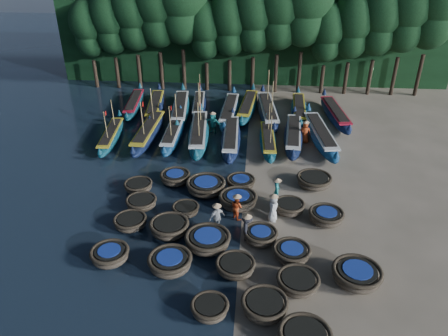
# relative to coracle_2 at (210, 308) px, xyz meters

# --- Properties ---
(ground) EXTENTS (120.00, 120.00, 0.00)m
(ground) POSITION_rel_coracle_2_xyz_m (1.10, 9.14, -0.39)
(ground) COLOR gray
(ground) RESTS_ON ground
(foliage_wall) EXTENTS (40.00, 3.00, 10.00)m
(foliage_wall) POSITION_rel_coracle_2_xyz_m (1.10, 32.64, 4.61)
(foliage_wall) COLOR black
(foliage_wall) RESTS_ON ground
(coracle_2) EXTENTS (1.89, 1.89, 0.69)m
(coracle_2) POSITION_rel_coracle_2_xyz_m (0.00, 0.00, 0.00)
(coracle_2) COLOR #4D4130
(coracle_2) RESTS_ON ground
(coracle_3) EXTENTS (2.12, 2.12, 0.77)m
(coracle_3) POSITION_rel_coracle_2_xyz_m (2.38, 0.30, 0.05)
(coracle_3) COLOR #4D4130
(coracle_3) RESTS_ON ground
(coracle_5) EXTENTS (2.00, 2.00, 0.76)m
(coracle_5) POSITION_rel_coracle_2_xyz_m (-5.39, 3.03, 0.05)
(coracle_5) COLOR #4D4130
(coracle_5) RESTS_ON ground
(coracle_6) EXTENTS (2.69, 2.69, 0.83)m
(coracle_6) POSITION_rel_coracle_2_xyz_m (-2.25, 2.69, 0.08)
(coracle_6) COLOR #4D4130
(coracle_6) RESTS_ON ground
(coracle_7) EXTENTS (2.19, 2.19, 0.64)m
(coracle_7) POSITION_rel_coracle_2_xyz_m (0.97, 2.78, -0.03)
(coracle_7) COLOR #4D4130
(coracle_7) RESTS_ON ground
(coracle_8) EXTENTS (2.39, 2.39, 0.71)m
(coracle_8) POSITION_rel_coracle_2_xyz_m (3.95, 1.89, 0.01)
(coracle_8) COLOR #4D4130
(coracle_8) RESTS_ON ground
(coracle_9) EXTENTS (3.00, 3.00, 0.81)m
(coracle_9) POSITION_rel_coracle_2_xyz_m (6.76, 2.54, 0.07)
(coracle_9) COLOR #4D4130
(coracle_9) RESTS_ON ground
(coracle_10) EXTENTS (2.02, 2.02, 0.66)m
(coracle_10) POSITION_rel_coracle_2_xyz_m (-5.12, 5.91, -0.02)
(coracle_10) COLOR #4D4130
(coracle_10) RESTS_ON ground
(coracle_11) EXTENTS (2.69, 2.69, 0.82)m
(coracle_11) POSITION_rel_coracle_2_xyz_m (-2.81, 5.48, 0.08)
(coracle_11) COLOR #4D4130
(coracle_11) RESTS_ON ground
(coracle_12) EXTENTS (2.85, 2.85, 0.82)m
(coracle_12) POSITION_rel_coracle_2_xyz_m (-0.58, 4.51, 0.08)
(coracle_12) COLOR #4D4130
(coracle_12) RESTS_ON ground
(coracle_13) EXTENTS (2.23, 2.23, 0.72)m
(coracle_13) POSITION_rel_coracle_2_xyz_m (2.18, 5.21, 0.02)
(coracle_13) COLOR #4D4130
(coracle_13) RESTS_ON ground
(coracle_14) EXTENTS (2.35, 2.35, 0.69)m
(coracle_14) POSITION_rel_coracle_2_xyz_m (3.78, 4.00, 0.00)
(coracle_14) COLOR #4D4130
(coracle_14) RESTS_ON ground
(coracle_15) EXTENTS (2.22, 2.22, 0.65)m
(coracle_15) POSITION_rel_coracle_2_xyz_m (-4.98, 7.88, -0.03)
(coracle_15) COLOR #4D4130
(coracle_15) RESTS_ON ground
(coracle_16) EXTENTS (1.91, 1.91, 0.64)m
(coracle_16) POSITION_rel_coracle_2_xyz_m (-2.21, 7.37, -0.03)
(coracle_16) COLOR #4D4130
(coracle_16) RESTS_ON ground
(coracle_17) EXTENTS (2.63, 2.63, 0.84)m
(coracle_17) POSITION_rel_coracle_2_xyz_m (0.81, 8.43, 0.09)
(coracle_17) COLOR #4D4130
(coracle_17) RESTS_ON ground
(coracle_18) EXTENTS (1.84, 1.84, 0.74)m
(coracle_18) POSITION_rel_coracle_2_xyz_m (3.87, 8.01, 0.03)
(coracle_18) COLOR #4D4130
(coracle_18) RESTS_ON ground
(coracle_19) EXTENTS (2.26, 2.26, 0.75)m
(coracle_19) POSITION_rel_coracle_2_xyz_m (5.91, 7.25, 0.04)
(coracle_19) COLOR #4D4130
(coracle_19) RESTS_ON ground
(coracle_20) EXTENTS (1.91, 1.91, 0.63)m
(coracle_20) POSITION_rel_coracle_2_xyz_m (-5.63, 9.72, -0.03)
(coracle_20) COLOR #4D4130
(coracle_20) RESTS_ON ground
(coracle_21) EXTENTS (2.20, 2.20, 0.75)m
(coracle_21) POSITION_rel_coracle_2_xyz_m (-3.44, 10.85, 0.04)
(coracle_21) COLOR #4D4130
(coracle_21) RESTS_ON ground
(coracle_22) EXTENTS (2.53, 2.53, 0.83)m
(coracle_22) POSITION_rel_coracle_2_xyz_m (-1.29, 9.85, 0.09)
(coracle_22) COLOR #4D4130
(coracle_22) RESTS_ON ground
(coracle_23) EXTENTS (2.03, 2.03, 0.66)m
(coracle_23) POSITION_rel_coracle_2_xyz_m (0.88, 10.68, -0.01)
(coracle_23) COLOR #4D4130
(coracle_23) RESTS_ON ground
(coracle_24) EXTENTS (2.38, 2.38, 0.76)m
(coracle_24) POSITION_rel_coracle_2_xyz_m (5.61, 11.16, 0.04)
(coracle_24) COLOR #4D4130
(coracle_24) RESTS_ON ground
(long_boat_1) EXTENTS (1.84, 7.25, 3.09)m
(long_boat_1) POSITION_rel_coracle_2_xyz_m (-9.53, 16.62, 0.10)
(long_boat_1) COLOR #0E4B53
(long_boat_1) RESTS_ON ground
(long_boat_2) EXTENTS (1.79, 8.78, 3.73)m
(long_boat_2) POSITION_rel_coracle_2_xyz_m (-6.72, 17.36, 0.20)
(long_boat_2) COLOR #0F1B39
(long_boat_2) RESTS_ON ground
(long_boat_3) EXTENTS (1.46, 8.01, 3.40)m
(long_boat_3) POSITION_rel_coracle_2_xyz_m (-4.74, 17.40, 0.15)
(long_boat_3) COLOR navy
(long_boat_3) RESTS_ON ground
(long_boat_4) EXTENTS (2.28, 8.95, 3.81)m
(long_boat_4) POSITION_rel_coracle_2_xyz_m (-2.73, 17.38, 0.21)
(long_boat_4) COLOR #0E4B53
(long_boat_4) RESTS_ON ground
(long_boat_5) EXTENTS (1.72, 8.42, 1.48)m
(long_boat_5) POSITION_rel_coracle_2_xyz_m (-0.16, 16.85, 0.17)
(long_boat_5) COLOR #0F1B39
(long_boat_5) RESTS_ON ground
(long_boat_6) EXTENTS (1.58, 7.28, 3.09)m
(long_boat_6) POSITION_rel_coracle_2_xyz_m (2.68, 16.77, 0.10)
(long_boat_6) COLOR #0E4B53
(long_boat_6) RESTS_ON ground
(long_boat_7) EXTENTS (2.07, 8.37, 1.48)m
(long_boat_7) POSITION_rel_coracle_2_xyz_m (4.66, 17.67, 0.17)
(long_boat_7) COLOR #0F1B39
(long_boat_7) RESTS_ON ground
(long_boat_8) EXTENTS (2.76, 9.10, 1.61)m
(long_boat_8) POSITION_rel_coracle_2_xyz_m (6.73, 17.78, 0.22)
(long_boat_8) COLOR navy
(long_boat_8) RESTS_ON ground
(long_boat_9) EXTENTS (2.00, 7.63, 1.35)m
(long_boat_9) POSITION_rel_coracle_2_xyz_m (-9.45, 23.39, 0.12)
(long_boat_9) COLOR #0E4B53
(long_boat_9) RESTS_ON ground
(long_boat_10) EXTENTS (2.32, 8.27, 1.46)m
(long_boat_10) POSITION_rel_coracle_2_xyz_m (-7.38, 22.80, 0.16)
(long_boat_10) COLOR #0F1B39
(long_boat_10) RESTS_ON ground
(long_boat_11) EXTENTS (2.48, 8.98, 1.59)m
(long_boat_11) POSITION_rel_coracle_2_xyz_m (-4.99, 22.28, 0.21)
(long_boat_11) COLOR #0E4B53
(long_boat_11) RESTS_ON ground
(long_boat_12) EXTENTS (1.86, 7.28, 3.10)m
(long_boat_12) POSITION_rel_coracle_2_xyz_m (-3.51, 23.53, 0.10)
(long_boat_12) COLOR #0F1B39
(long_boat_12) RESTS_ON ground
(long_boat_13) EXTENTS (1.83, 8.64, 1.52)m
(long_boat_13) POSITION_rel_coracle_2_xyz_m (-0.64, 22.17, 0.18)
(long_boat_13) COLOR navy
(long_boat_13) RESTS_ON ground
(long_boat_14) EXTENTS (2.26, 8.30, 1.47)m
(long_boat_14) POSITION_rel_coracle_2_xyz_m (0.93, 23.41, 0.16)
(long_boat_14) COLOR #0E4B53
(long_boat_14) RESTS_ON ground
(long_boat_15) EXTENTS (2.52, 9.11, 3.89)m
(long_boat_15) POSITION_rel_coracle_2_xyz_m (2.70, 22.35, 0.22)
(long_boat_15) COLOR #0F1B39
(long_boat_15) RESTS_ON ground
(long_boat_16) EXTENTS (1.72, 8.01, 1.41)m
(long_boat_16) POSITION_rel_coracle_2_xyz_m (5.48, 23.14, 0.14)
(long_boat_16) COLOR #0E4B53
(long_boat_16) RESTS_ON ground
(long_boat_17) EXTENTS (2.48, 8.34, 1.48)m
(long_boat_17) POSITION_rel_coracle_2_xyz_m (8.51, 22.31, 0.17)
(long_boat_17) COLOR #0F1B39
(long_boat_17) RESTS_ON ground
(fisherman_0) EXTENTS (0.67, 0.91, 1.90)m
(fisherman_0) POSITION_rel_coracle_2_xyz_m (2.87, 7.22, 0.51)
(fisherman_0) COLOR beige
(fisherman_0) RESTS_ON ground
(fisherman_1) EXTENTS (0.52, 0.59, 1.78)m
(fisherman_1) POSITION_rel_coracle_2_xyz_m (3.13, 9.16, 0.51)
(fisherman_1) COLOR #1B7572
(fisherman_1) RESTS_ON ground
(fisherman_2) EXTENTS (0.92, 0.94, 1.73)m
(fisherman_2) POSITION_rel_coracle_2_xyz_m (0.80, 7.29, 0.43)
(fisherman_2) COLOR #B53D18
(fisherman_2) RESTS_ON ground
(fisherman_3) EXTENTS (0.61, 1.04, 1.80)m
(fisherman_3) POSITION_rel_coracle_2_xyz_m (1.44, 5.30, 0.45)
(fisherman_3) COLOR black
(fisherman_3) RESTS_ON ground
(fisherman_4) EXTENTS (1.04, 0.96, 1.91)m
(fisherman_4) POSITION_rel_coracle_2_xyz_m (-0.24, 6.03, 0.52)
(fisherman_4) COLOR beige
(fisherman_4) RESTS_ON ground
(fisherman_5) EXTENTS (1.64, 1.19, 1.92)m
(fisherman_5) POSITION_rel_coracle_2_xyz_m (-1.76, 18.92, 0.50)
(fisherman_5) COLOR #1B7572
(fisherman_5) RESTS_ON ground
(fisherman_6) EXTENTS (0.92, 0.67, 1.96)m
(fisherman_6) POSITION_rel_coracle_2_xyz_m (5.53, 17.61, 0.54)
(fisherman_6) COLOR #B53D18
(fisherman_6) RESTS_ON ground
(tree_0) EXTENTS (3.68, 3.68, 8.68)m
(tree_0) POSITION_rel_coracle_2_xyz_m (-14.90, 29.14, 5.58)
(tree_0) COLOR black
(tree_0) RESTS_ON ground
(tree_1) EXTENTS (4.09, 4.09, 9.65)m
(tree_1) POSITION_rel_coracle_2_xyz_m (-12.60, 29.14, 6.25)
(tree_1) COLOR black
(tree_1) RESTS_ON ground
(tree_2) EXTENTS (4.51, 4.51, 10.63)m
(tree_2) POSITION_rel_coracle_2_xyz_m (-10.30, 29.14, 6.93)
(tree_2) COLOR black
(tree_2) RESTS_ON ground
(tree_3) EXTENTS (4.92, 4.92, 11.60)m
(tree_3) POSITION_rel_coracle_2_xyz_m (-8.00, 29.14, 7.60)
(tree_3) COLOR black
(tree_3) RESTS_ON ground
(tree_4) EXTENTS (5.34, 5.34, 12.58)m
(tree_4) POSITION_rel_coracle_2_xyz_m (-5.70, 29.14, 8.28)
(tree_4) COLOR black
(tree_4) RESTS_ON ground
(tree_5) EXTENTS (3.68, 3.68, 8.68)m
(tree_5) POSITION_rel_coracle_2_xyz_m (-3.40, 29.14, 5.58)
(tree_5) COLOR black
(tree_5) RESTS_ON ground
(tree_6) EXTENTS (4.09, 4.09, 9.65)m
(tree_6) POSITION_rel_coracle_2_xyz_m (-1.10, 29.14, 6.25)
(tree_6) COLOR black
(tree_6) RESTS_ON ground
(tree_7) EXTENTS (4.51, 4.51, 10.63)m
(tree_7) POSITION_rel_coracle_2_xyz_m (1.20, 29.14, 6.93)
(tree_7) COLOR black
(tree_7) RESTS_ON ground
(tree_8) EXTENTS (4.92, 4.92, 11.60)m
(tree_8) POSITION_rel_coracle_2_xyz_m (3.50, 29.14, 7.60)
(tree_8) COLOR black
(tree_8) RESTS_ON ground
(tree_9) EXTENTS (5.34, 5.34, 12.58)m
(tree_9) POSITION_rel_coracle_2_xyz_m (5.80, 29.14, 8.28)
(tree_9) COLOR black
(tree_9) RESTS_ON ground
(tree_10) EXTENTS (3.68, 3.68, 8.68)m
(tree_10) POSITION_rel_coracle_2_xyz_m (8.10, 29.14, 5.58)
(tree_10) COLOR black
(tree_10) RESTS_ON ground
(tree_11) EXTENTS (4.09, 4.09, 9.65)m
(tree_11) POSITION_rel_coracle_2_xyz_m (10.40, 29.14, 6.25)
(tree_11) COLOR black
(tree_11) RESTS_ON ground
(tree_12) EXTENTS (4.51, 4.51, 10.63)m
(tree_12) POSITION_rel_coracle_2_xyz_m (12.70, 29.14, 6.93)
(tree_12) COLOR black
(tree_12) RESTS_ON ground
(tree_13) EXTENTS (4.92, 4.92, 11.60)m
(tree_13) POSITION_rel_coracle_2_xyz_m (15.00, 29.14, 7.60)
(tree_13) COLOR black
(tree_13) RESTS_ON ground
(tree_14) EXTENTS (5.34, 5.34, 12.58)m
(tree_14) POSITION_rel_coracle_2_xyz_m (17.30, 29.14, 8.28)
(tree_14) COLOR black
(tree_14) RESTS_ON ground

